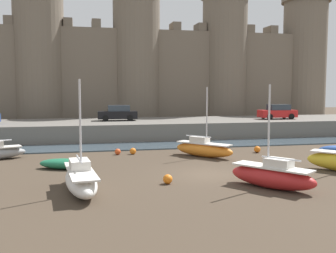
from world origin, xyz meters
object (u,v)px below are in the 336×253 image
sailboat_midflat_left (203,149)px  car_quay_west (278,112)px  mooring_buoy_near_shore (168,179)px  mooring_buoy_off_centre (257,149)px  sailboat_foreground_right (81,179)px  rowboat_near_channel_right (65,164)px  mooring_buoy_near_channel (133,151)px  car_quay_east (118,113)px  sailboat_foreground_centre (272,176)px  mooring_buoy_mid_mud (118,152)px

sailboat_midflat_left → car_quay_west: bearing=44.7°
car_quay_west → mooring_buoy_near_shore: bearing=-130.1°
mooring_buoy_off_centre → car_quay_west: (7.85, 11.57, 2.25)m
mooring_buoy_near_shore → car_quay_west: car_quay_west is taller
sailboat_midflat_left → sailboat_foreground_right: bearing=-136.3°
rowboat_near_channel_right → mooring_buoy_near_channel: rowboat_near_channel_right is taller
rowboat_near_channel_right → mooring_buoy_near_shore: rowboat_near_channel_right is taller
mooring_buoy_near_channel → car_quay_west: (17.57, 10.24, 2.26)m
rowboat_near_channel_right → car_quay_west: car_quay_west is taller
sailboat_midflat_left → car_quay_east: bearing=109.9°
sailboat_foreground_centre → mooring_buoy_off_centre: bearing=68.4°
sailboat_foreground_right → sailboat_midflat_left: size_ratio=1.07×
sailboat_foreground_right → sailboat_midflat_left: 12.30m
sailboat_midflat_left → mooring_buoy_near_shore: bearing=-119.7°
sailboat_foreground_centre → mooring_buoy_near_shore: (-4.94, 2.02, -0.39)m
sailboat_foreground_right → mooring_buoy_off_centre: 16.56m
sailboat_midflat_left → mooring_buoy_near_channel: 5.46m
sailboat_foreground_centre → mooring_buoy_near_channel: (-5.50, 11.99, -0.40)m
rowboat_near_channel_right → car_quay_east: (4.83, 16.44, 2.17)m
sailboat_midflat_left → sailboat_foreground_centre: bearing=-86.9°
car_quay_east → mooring_buoy_mid_mud: bearing=-95.3°
mooring_buoy_near_channel → car_quay_west: 20.46m
sailboat_foreground_right → mooring_buoy_near_channel: size_ratio=11.17×
sailboat_foreground_centre → rowboat_near_channel_right: size_ratio=1.49×
mooring_buoy_off_centre → car_quay_west: car_quay_west is taller
rowboat_near_channel_right → car_quay_east: 17.27m
sailboat_foreground_right → rowboat_near_channel_right: (-0.99, 6.01, -0.29)m
sailboat_midflat_left → mooring_buoy_near_shore: 8.92m
mooring_buoy_off_centre → car_quay_west: bearing=55.8°
sailboat_foreground_right → mooring_buoy_near_shore: 4.55m
mooring_buoy_off_centre → sailboat_foreground_right: bearing=-145.5°
mooring_buoy_near_channel → mooring_buoy_off_centre: (9.72, -1.33, 0.01)m
rowboat_near_channel_right → mooring_buoy_off_centre: bearing=13.0°
sailboat_foreground_centre → mooring_buoy_mid_mud: size_ratio=11.30×
mooring_buoy_off_centre → mooring_buoy_near_channel: bearing=172.2°
mooring_buoy_near_shore → car_quay_east: 21.82m
mooring_buoy_mid_mud → mooring_buoy_off_centre: 10.97m
sailboat_foreground_right → sailboat_foreground_centre: (9.42, -1.27, 0.01)m
car_quay_west → car_quay_east: bearing=175.2°
mooring_buoy_near_channel → mooring_buoy_off_centre: 9.81m
car_quay_east → car_quay_west: 17.70m
mooring_buoy_near_shore → mooring_buoy_off_centre: mooring_buoy_off_centre is taller
car_quay_east → rowboat_near_channel_right: bearing=-106.4°
sailboat_foreground_centre → sailboat_midflat_left: size_ratio=1.01×
sailboat_midflat_left → car_quay_east: (-5.05, 13.96, 1.89)m
sailboat_foreground_centre → mooring_buoy_near_channel: sailboat_foreground_centre is taller
sailboat_foreground_right → mooring_buoy_mid_mud: size_ratio=11.98×
sailboat_foreground_right → sailboat_foreground_centre: sailboat_foreground_right is taller
mooring_buoy_off_centre → rowboat_near_channel_right: bearing=-167.0°
sailboat_midflat_left → mooring_buoy_near_channel: sailboat_midflat_left is taller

